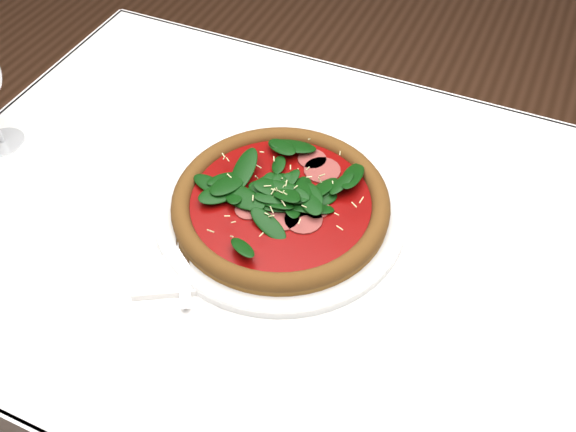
% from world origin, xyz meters
% --- Properties ---
extents(dining_table, '(1.21, 0.81, 0.75)m').
position_xyz_m(dining_table, '(0.00, 0.00, 0.65)').
color(dining_table, white).
rests_on(dining_table, ground).
extents(plate, '(0.37, 0.37, 0.02)m').
position_xyz_m(plate, '(-0.06, 0.02, 0.76)').
color(plate, silver).
rests_on(plate, dining_table).
extents(pizza, '(0.32, 0.32, 0.04)m').
position_xyz_m(pizza, '(-0.06, 0.02, 0.78)').
color(pizza, '#956324').
rests_on(pizza, plate).
extents(napkin, '(0.15, 0.12, 0.01)m').
position_xyz_m(napkin, '(-0.13, -0.14, 0.76)').
color(napkin, white).
rests_on(napkin, dining_table).
extents(fork, '(0.09, 0.14, 0.00)m').
position_xyz_m(fork, '(-0.14, -0.12, 0.76)').
color(fork, silver).
rests_on(fork, napkin).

